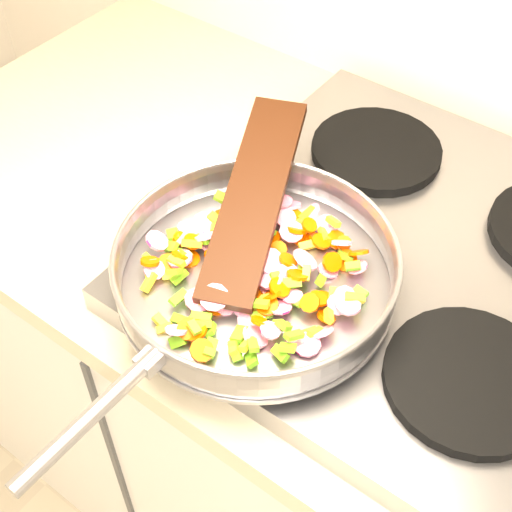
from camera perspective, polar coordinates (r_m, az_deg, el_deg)
The scene contains 7 objects.
cooktop at distance 0.95m, azimuth 12.41°, elevation -0.54°, with size 0.60×0.60×0.04m, color #939399.
grate_fl at distance 0.89m, azimuth 0.59°, elevation -0.74°, with size 0.19×0.19×0.02m, color black.
grate_fr at distance 0.82m, azimuth 16.71°, elevation -9.43°, with size 0.19×0.19×0.02m, color black.
grate_bl at distance 1.07m, azimuth 9.60°, elevation 8.34°, with size 0.19×0.19×0.02m, color black.
saute_pan at distance 0.84m, azimuth -0.09°, elevation -0.96°, with size 0.38×0.55×0.06m.
vegetable_heap at distance 0.85m, azimuth -0.10°, elevation -0.91°, with size 0.28×0.29×0.05m.
wooden_spatula at distance 0.88m, azimuth -0.14°, elevation 4.77°, with size 0.31×0.07×0.01m, color black.
Camera 1 is at (-0.49, 1.05, 1.62)m, focal length 50.00 mm.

